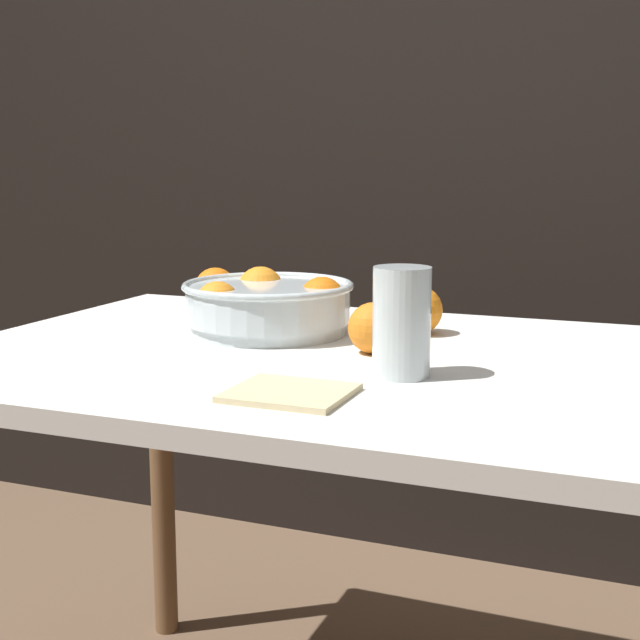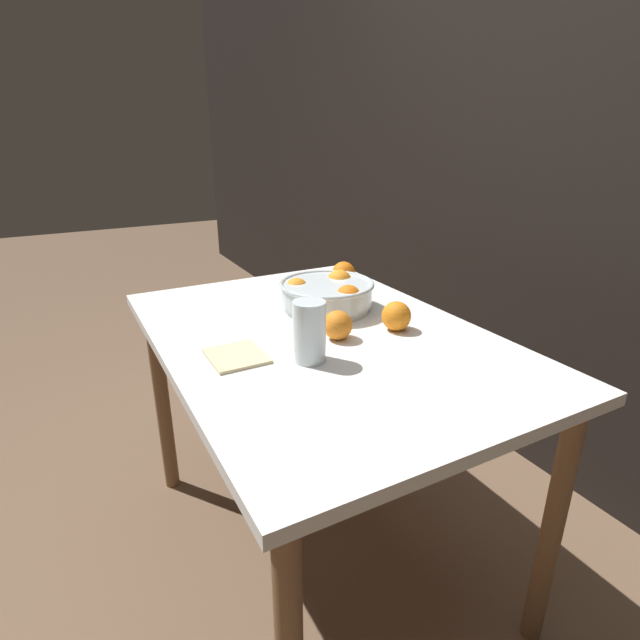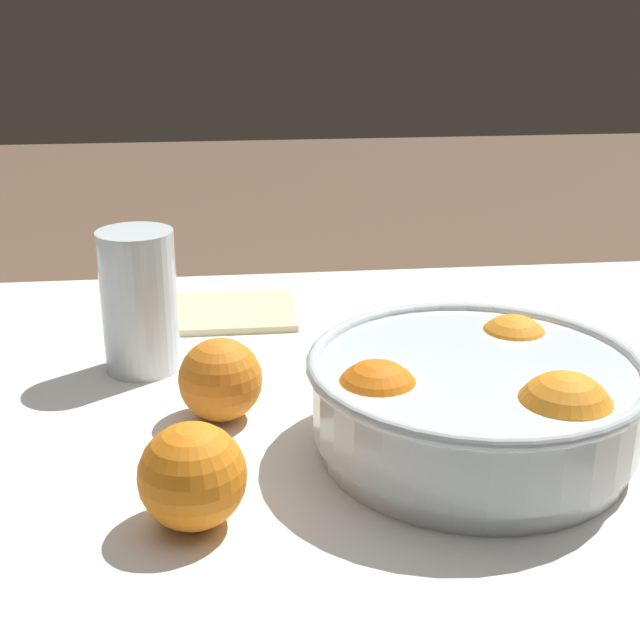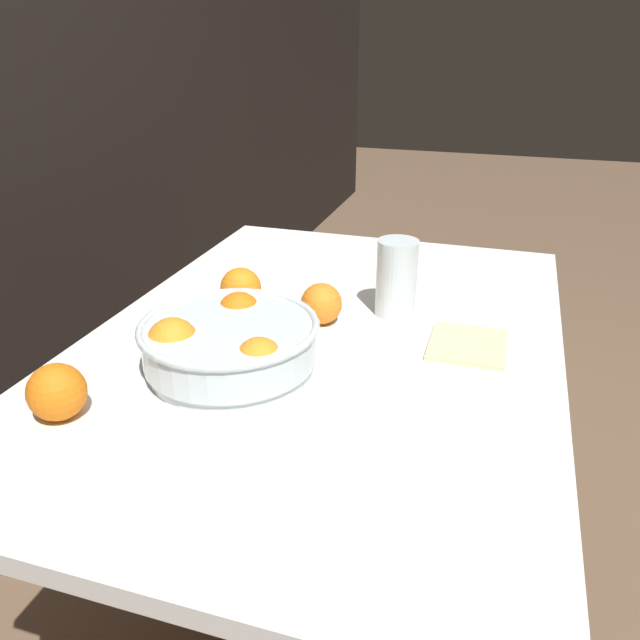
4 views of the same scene
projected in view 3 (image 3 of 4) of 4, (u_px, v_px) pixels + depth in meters
dining_table at (280, 485)px, 0.88m from camera, size 1.17×0.81×0.74m
fruit_bowl at (476, 400)px, 0.74m from camera, size 0.28×0.28×0.10m
juice_glass at (140, 310)px, 0.90m from camera, size 0.08×0.08×0.15m
orange_loose_front at (220, 380)px, 0.81m from camera, size 0.08×0.08×0.08m
orange_loose_aside at (192, 476)px, 0.65m from camera, size 0.08×0.08×0.08m
napkin at (235, 312)px, 1.07m from camera, size 0.14×0.13×0.01m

